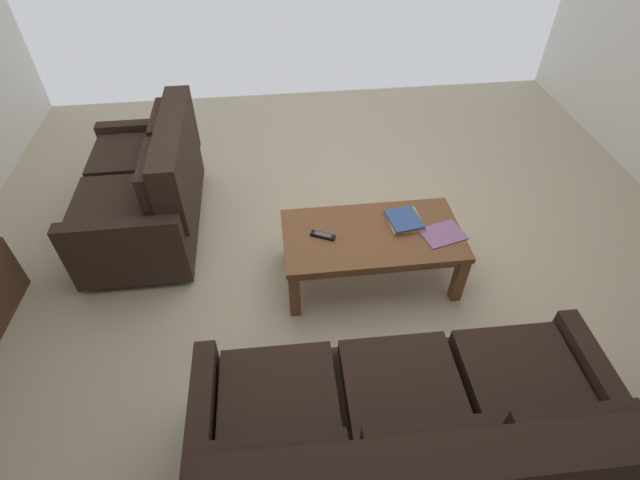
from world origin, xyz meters
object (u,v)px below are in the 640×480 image
object	(u,v)px
sofa_main	(408,439)
loveseat_near	(149,189)
tv_remote	(323,235)
book_stack	(404,220)
coffee_table	(372,240)
loose_magazine	(443,234)

from	to	relation	value
sofa_main	loveseat_near	bearing A→B (deg)	-54.77
tv_remote	loveseat_near	bearing A→B (deg)	-30.12
book_stack	tv_remote	size ratio (longest dim) A/B	1.59
book_stack	loveseat_near	bearing A→B (deg)	-19.50
sofa_main	tv_remote	xyz separation A→B (m)	(0.23, -1.33, 0.05)
loveseat_near	book_stack	distance (m)	1.86
loveseat_near	sofa_main	bearing A→B (deg)	125.23
sofa_main	coffee_table	xyz separation A→B (m)	(-0.10, -1.32, -0.02)
loose_magazine	tv_remote	bearing A→B (deg)	70.07
loveseat_near	coffee_table	world-z (taller)	loveseat_near
loveseat_near	loose_magazine	xyz separation A→B (m)	(-1.98, 0.77, 0.04)
coffee_table	loose_magazine	world-z (taller)	loose_magazine
loveseat_near	book_stack	xyz separation A→B (m)	(-1.76, 0.62, 0.05)
sofa_main	loveseat_near	size ratio (longest dim) A/B	1.44
loveseat_near	loose_magazine	distance (m)	2.12
loveseat_near	coffee_table	size ratio (longest dim) A/B	1.14
tv_remote	loose_magazine	bearing A→B (deg)	174.90
sofa_main	coffee_table	bearing A→B (deg)	-94.28
tv_remote	loose_magazine	distance (m)	0.77
sofa_main	book_stack	size ratio (longest dim) A/B	7.39
book_stack	loose_magazine	world-z (taller)	book_stack
tv_remote	book_stack	bearing A→B (deg)	-172.10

